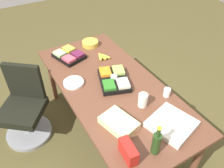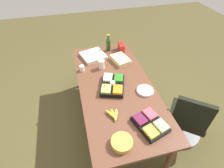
# 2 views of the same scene
# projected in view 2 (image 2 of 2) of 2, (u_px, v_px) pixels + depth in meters

# --- Properties ---
(ground_plane) EXTENTS (10.00, 10.00, 0.00)m
(ground_plane) POSITION_uv_depth(u_px,v_px,m) (115.00, 119.00, 2.94)
(ground_plane) COLOR brown
(conference_table) EXTENTS (2.13, 0.99, 0.79)m
(conference_table) POSITION_uv_depth(u_px,v_px,m) (115.00, 89.00, 2.46)
(conference_table) COLOR brown
(conference_table) RESTS_ON ground
(office_chair) EXTENTS (0.67, 0.67, 0.93)m
(office_chair) POSITION_uv_depth(u_px,v_px,m) (186.00, 121.00, 2.47)
(office_chair) COLOR gray
(office_chair) RESTS_ON ground
(veggie_tray) EXTENTS (0.49, 0.42, 0.09)m
(veggie_tray) POSITION_uv_depth(u_px,v_px,m) (113.00, 85.00, 2.35)
(veggie_tray) COLOR black
(veggie_tray) RESTS_ON conference_table
(mayo_jar) EXTENTS (0.11, 0.11, 0.14)m
(mayo_jar) POSITION_uv_depth(u_px,v_px,m) (101.00, 64.00, 2.64)
(mayo_jar) COLOR white
(mayo_jar) RESTS_ON conference_table
(fruit_platter) EXTENTS (0.43, 0.37, 0.07)m
(fruit_platter) POSITION_uv_depth(u_px,v_px,m) (150.00, 124.00, 1.90)
(fruit_platter) COLOR black
(fruit_platter) RESTS_ON conference_table
(sheet_cake) EXTENTS (0.37, 0.29, 0.07)m
(sheet_cake) POSITION_uv_depth(u_px,v_px,m) (120.00, 60.00, 2.79)
(sheet_cake) COLOR beige
(sheet_cake) RESTS_ON conference_table
(pizza_box) EXTENTS (0.45, 0.45, 0.05)m
(pizza_box) POSITION_uv_depth(u_px,v_px,m) (93.00, 56.00, 2.90)
(pizza_box) COLOR silver
(pizza_box) RESTS_ON conference_table
(wine_bottle) EXTENTS (0.09, 0.09, 0.30)m
(wine_bottle) POSITION_uv_depth(u_px,v_px,m) (108.00, 45.00, 2.99)
(wine_bottle) COLOR #223E18
(wine_bottle) RESTS_ON conference_table
(banana_bunch) EXTENTS (0.18, 0.16, 0.04)m
(banana_bunch) POSITION_uv_depth(u_px,v_px,m) (113.00, 115.00, 1.99)
(banana_bunch) COLOR yellow
(banana_bunch) RESTS_ON conference_table
(chip_bowl) EXTENTS (0.23, 0.23, 0.06)m
(chip_bowl) POSITION_uv_depth(u_px,v_px,m) (122.00, 143.00, 1.73)
(chip_bowl) COLOR gold
(chip_bowl) RESTS_ON conference_table
(paper_plate_stack) EXTENTS (0.28, 0.28, 0.03)m
(paper_plate_stack) POSITION_uv_depth(u_px,v_px,m) (145.00, 91.00, 2.30)
(paper_plate_stack) COLOR white
(paper_plate_stack) RESTS_ON conference_table
(chip_bag_red) EXTENTS (0.21, 0.10, 0.14)m
(chip_bag_red) POSITION_uv_depth(u_px,v_px,m) (121.00, 47.00, 3.00)
(chip_bag_red) COLOR red
(chip_bag_red) RESTS_ON conference_table
(paper_cup) EXTENTS (0.08, 0.08, 0.09)m
(paper_cup) POSITION_uv_depth(u_px,v_px,m) (82.00, 68.00, 2.61)
(paper_cup) COLOR white
(paper_cup) RESTS_ON conference_table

